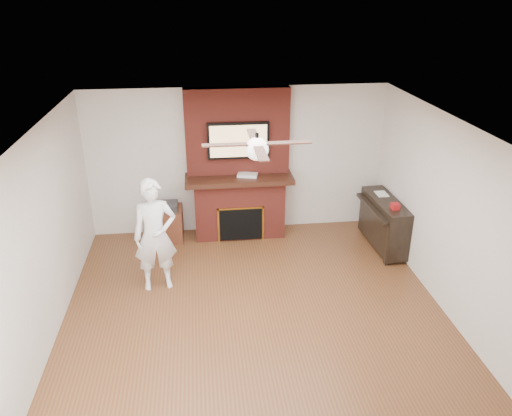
{
  "coord_description": "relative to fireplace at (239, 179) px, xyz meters",
  "views": [
    {
      "loc": [
        -0.64,
        -5.24,
        3.98
      ],
      "look_at": [
        0.1,
        0.9,
        1.2
      ],
      "focal_mm": 35.0,
      "sensor_mm": 36.0,
      "label": 1
    }
  ],
  "objects": [
    {
      "name": "cable_box",
      "position": [
        0.14,
        -0.1,
        0.11
      ],
      "size": [
        0.36,
        0.26,
        0.05
      ],
      "primitive_type": "cube",
      "rotation": [
        0.0,
        0.0,
        -0.26
      ],
      "color": "silver",
      "rests_on": "fireplace"
    },
    {
      "name": "candle_blue",
      "position": [
        0.18,
        -0.22,
        -0.95
      ],
      "size": [
        0.06,
        0.06,
        0.08
      ],
      "primitive_type": "cylinder",
      "color": "#315595",
      "rests_on": "ground"
    },
    {
      "name": "fireplace",
      "position": [
        0.0,
        0.0,
        0.0
      ],
      "size": [
        1.78,
        0.64,
        2.5
      ],
      "color": "maroon",
      "rests_on": "ground"
    },
    {
      "name": "piano",
      "position": [
        2.3,
        -0.79,
        -0.55
      ],
      "size": [
        0.52,
        1.29,
        0.92
      ],
      "rotation": [
        0.0,
        0.0,
        0.04
      ],
      "color": "black",
      "rests_on": "ground"
    },
    {
      "name": "person",
      "position": [
        -1.3,
        -1.56,
        -0.18
      ],
      "size": [
        0.65,
        0.48,
        1.63
      ],
      "primitive_type": "imported",
      "rotation": [
        0.0,
        0.0,
        0.15
      ],
      "color": "white",
      "rests_on": "ground"
    },
    {
      "name": "ceiling_fan",
      "position": [
        -0.0,
        -2.55,
        1.34
      ],
      "size": [
        1.21,
        1.21,
        0.31
      ],
      "color": "black",
      "rests_on": "room_shell"
    },
    {
      "name": "tv",
      "position": [
        0.0,
        -0.05,
        0.68
      ],
      "size": [
        1.0,
        0.08,
        0.6
      ],
      "color": "black",
      "rests_on": "fireplace"
    },
    {
      "name": "side_table",
      "position": [
        -1.25,
        -0.07,
        -0.7
      ],
      "size": [
        0.57,
        0.57,
        0.65
      ],
      "rotation": [
        0.0,
        0.0,
        -0.01
      ],
      "color": "#582919",
      "rests_on": "ground"
    },
    {
      "name": "room_shell",
      "position": [
        0.0,
        -2.55,
        0.25
      ],
      "size": [
        5.36,
        5.86,
        2.86
      ],
      "color": "#522E18",
      "rests_on": "ground"
    },
    {
      "name": "candle_cream",
      "position": [
        0.05,
        -0.16,
        -0.93
      ],
      "size": [
        0.08,
        0.08,
        0.12
      ],
      "primitive_type": "cylinder",
      "color": "#C3B39B",
      "rests_on": "ground"
    },
    {
      "name": "candle_green",
      "position": [
        -0.01,
        -0.21,
        -0.95
      ],
      "size": [
        0.08,
        0.08,
        0.1
      ],
      "primitive_type": "cylinder",
      "color": "#307835",
      "rests_on": "ground"
    },
    {
      "name": "candle_orange",
      "position": [
        -0.12,
        -0.17,
        -0.94
      ],
      "size": [
        0.07,
        0.07,
        0.11
      ],
      "primitive_type": "cylinder",
      "color": "#F84C1D",
      "rests_on": "ground"
    }
  ]
}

